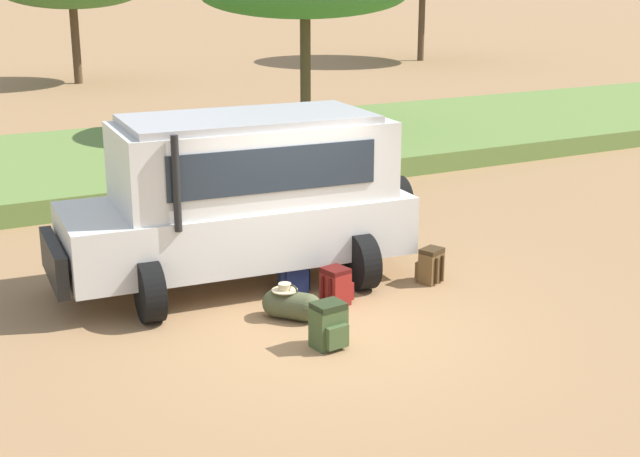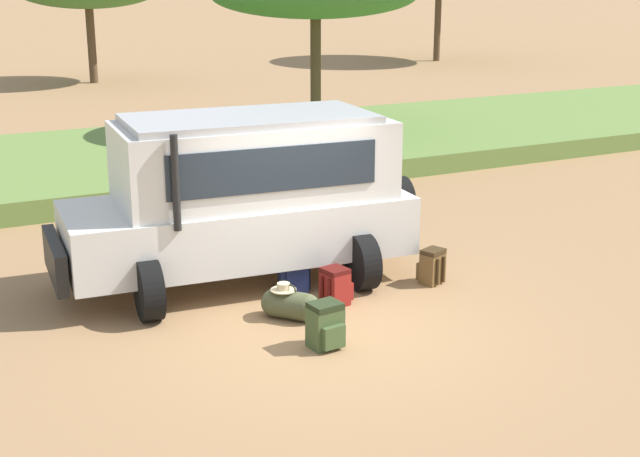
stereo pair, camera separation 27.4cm
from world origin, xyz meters
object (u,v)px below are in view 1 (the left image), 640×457
Objects in this scene: safari_vehicle at (243,195)px; backpack_outermost at (431,266)px; duffel_bag_low_black_case at (292,305)px; backpack_beside_front_wheel at (294,272)px; backpack_near_rear_wheel at (336,286)px; backpack_cluster_center at (329,326)px.

backpack_outermost is at bearing -29.79° from safari_vehicle.
backpack_beside_front_wheel is at bearing 61.26° from duffel_bag_low_black_case.
backpack_beside_front_wheel reaches higher than backpack_outermost.
backpack_outermost reaches higher than backpack_near_rear_wheel.
duffel_bag_low_black_case is at bearing -118.74° from backpack_beside_front_wheel.
backpack_beside_front_wheel is 1.09× the size of backpack_cluster_center.
backpack_beside_front_wheel is at bearing 163.59° from backpack_outermost.
safari_vehicle is at bearing 87.92° from duffel_bag_low_black_case.
duffel_bag_low_black_case is (-0.06, -1.64, -1.10)m from safari_vehicle.
backpack_beside_front_wheel reaches higher than backpack_near_rear_wheel.
safari_vehicle reaches higher than duffel_bag_low_black_case.
backpack_cluster_center is 2.75m from backpack_outermost.
backpack_cluster_center is 0.79× the size of duffel_bag_low_black_case.
duffel_bag_low_black_case is (-0.77, -0.19, -0.06)m from backpack_near_rear_wheel.
safari_vehicle is 1.92m from backpack_near_rear_wheel.
duffel_bag_low_black_case is (-0.47, -0.86, -0.11)m from backpack_beside_front_wheel.
backpack_outermost is at bearing 28.55° from backpack_cluster_center.
backpack_near_rear_wheel is at bearing -176.52° from backpack_outermost.
backpack_near_rear_wheel is 1.00× the size of backpack_outermost.
safari_vehicle is at bearing 118.11° from backpack_beside_front_wheel.
backpack_beside_front_wheel is 1.20× the size of backpack_near_rear_wheel.
backpack_near_rear_wheel is at bearing -63.70° from safari_vehicle.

